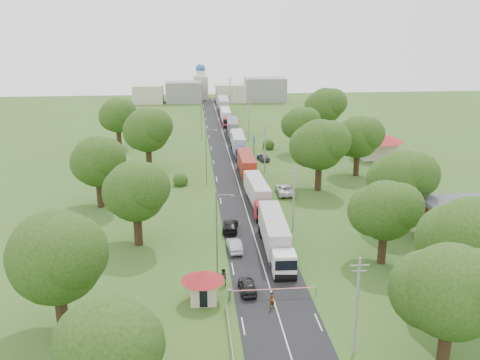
{
  "coord_description": "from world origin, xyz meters",
  "views": [
    {
      "loc": [
        -8.01,
        -73.78,
        27.75
      ],
      "look_at": [
        -0.39,
        7.28,
        3.0
      ],
      "focal_mm": 40.0,
      "sensor_mm": 36.0,
      "label": 1
    }
  ],
  "objects": [
    {
      "name": "distant_town",
      "position": [
        0.68,
        110.0,
        3.49
      ],
      "size": [
        52.0,
        8.0,
        8.0
      ],
      "color": "gray",
      "rests_on": "ground"
    },
    {
      "name": "truck_0",
      "position": [
        1.91,
        -13.9,
        2.26
      ],
      "size": [
        3.03,
        15.39,
        4.26
      ],
      "color": "white",
      "rests_on": "ground"
    },
    {
      "name": "lamp_0",
      "position": [
        -5.35,
        -20.0,
        5.55
      ],
      "size": [
        2.03,
        0.22,
        10.0
      ],
      "color": "slate",
      "rests_on": "ground"
    },
    {
      "name": "lamp_1",
      "position": [
        -5.35,
        15.0,
        5.55
      ],
      "size": [
        2.03,
        0.22,
        10.0
      ],
      "color": "slate",
      "rests_on": "ground"
    },
    {
      "name": "tree_6",
      "position": [
        14.99,
        35.14,
        6.6
      ],
      "size": [
        8.0,
        8.0,
        10.1
      ],
      "color": "#382616",
      "rests_on": "ground"
    },
    {
      "name": "car_verge_near",
      "position": [
        7.11,
        8.49,
        0.81
      ],
      "size": [
        2.86,
        5.92,
        1.63
      ],
      "primitive_type": "imported",
      "rotation": [
        0.0,
        0.0,
        3.11
      ],
      "color": "white",
      "rests_on": "ground"
    },
    {
      "name": "tree_2",
      "position": [
        13.99,
        -17.86,
        6.6
      ],
      "size": [
        8.0,
        8.0,
        10.1
      ],
      "color": "#382616",
      "rests_on": "ground"
    },
    {
      "name": "lamp_2",
      "position": [
        -5.35,
        50.0,
        5.55
      ],
      "size": [
        2.03,
        0.22,
        10.0
      ],
      "color": "slate",
      "rests_on": "ground"
    },
    {
      "name": "pole_0",
      "position": [
        5.5,
        -35.0,
        4.68
      ],
      "size": [
        1.6,
        0.24,
        9.0
      ],
      "color": "gray",
      "rests_on": "ground"
    },
    {
      "name": "truck_1",
      "position": [
        1.95,
        2.96,
        2.07
      ],
      "size": [
        2.88,
        14.13,
        3.91
      ],
      "color": "#B11418",
      "rests_on": "ground"
    },
    {
      "name": "tree_4",
      "position": [
        12.99,
        10.17,
        7.85
      ],
      "size": [
        9.6,
        9.6,
        12.05
      ],
      "color": "#382616",
      "rests_on": "ground"
    },
    {
      "name": "truck_6",
      "position": [
        2.12,
        87.44,
        2.31
      ],
      "size": [
        2.87,
        15.7,
        4.35
      ],
      "color": "#2B7340",
      "rests_on": "ground"
    },
    {
      "name": "tree_11",
      "position": [
        -22.01,
        5.16,
        7.22
      ],
      "size": [
        8.8,
        8.8,
        11.07
      ],
      "color": "#382616",
      "rests_on": "ground"
    },
    {
      "name": "pole_3",
      "position": [
        5.5,
        49.0,
        4.68
      ],
      "size": [
        1.6,
        0.24,
        9.0
      ],
      "color": "gray",
      "rests_on": "ground"
    },
    {
      "name": "tree_1",
      "position": [
        17.99,
        -29.83,
        7.85
      ],
      "size": [
        9.6,
        9.6,
        12.05
      ],
      "color": "#382616",
      "rests_on": "ground"
    },
    {
      "name": "pedestrian_booth",
      "position": [
        -4.92,
        -22.0,
        0.98
      ],
      "size": [
        1.2,
        1.19,
        1.95
      ],
      "primitive_type": "imported",
      "rotation": [
        0.0,
        0.0,
        -0.75
      ],
      "color": "gray",
      "rests_on": "ground"
    },
    {
      "name": "boom_barrier",
      "position": [
        -1.36,
        -25.0,
        0.89
      ],
      "size": [
        9.22,
        0.35,
        1.18
      ],
      "color": "slate",
      "rests_on": "ground"
    },
    {
      "name": "tree_0",
      "position": [
        11.99,
        -37.84,
        7.22
      ],
      "size": [
        8.8,
        8.8,
        11.07
      ],
      "color": "#382616",
      "rests_on": "ground"
    },
    {
      "name": "pole_2",
      "position": [
        5.5,
        21.0,
        4.68
      ],
      "size": [
        1.6,
        0.24,
        9.0
      ],
      "color": "gray",
      "rests_on": "ground"
    },
    {
      "name": "guard_rail",
      "position": [
        -5.0,
        -35.0,
        0.0
      ],
      "size": [
        0.1,
        17.0,
        1.7
      ],
      "primitive_type": null,
      "color": "slate",
      "rests_on": "ground"
    },
    {
      "name": "car_verge_far",
      "position": [
        6.49,
        30.16,
        0.72
      ],
      "size": [
        2.57,
        4.48,
        1.44
      ],
      "primitive_type": "imported",
      "rotation": [
        0.0,
        0.0,
        3.36
      ],
      "color": "#4C4D52",
      "rests_on": "ground"
    },
    {
      "name": "ground",
      "position": [
        0.0,
        0.0,
        0.0
      ],
      "size": [
        260.0,
        260.0,
        0.0
      ],
      "primitive_type": "plane",
      "color": "#3A561C",
      "rests_on": "ground"
    },
    {
      "name": "road",
      "position": [
        0.0,
        20.0,
        0.0
      ],
      "size": [
        8.0,
        200.0,
        0.04
      ],
      "primitive_type": "cube",
      "color": "black",
      "rests_on": "ground"
    },
    {
      "name": "truck_4",
      "position": [
        2.18,
        53.04,
        2.16
      ],
      "size": [
        3.2,
        14.77,
        4.08
      ],
      "color": "silver",
      "rests_on": "ground"
    },
    {
      "name": "tree_13",
      "position": [
        -24.01,
        45.16,
        7.22
      ],
      "size": [
        8.8,
        8.8,
        11.07
      ],
      "color": "#382616",
      "rests_on": "ground"
    },
    {
      "name": "car_lane_front",
      "position": [
        -2.5,
        -23.5,
        0.7
      ],
      "size": [
        1.83,
        4.2,
        1.41
      ],
      "primitive_type": "imported",
      "rotation": [
        0.0,
        0.0,
        3.18
      ],
      "color": "black",
      "rests_on": "ground"
    },
    {
      "name": "truck_5",
      "position": [
        1.68,
        70.45,
        2.01
      ],
      "size": [
        2.36,
        13.65,
        3.79
      ],
      "color": "#B71C39",
      "rests_on": "ground"
    },
    {
      "name": "tree_3",
      "position": [
        19.99,
        -7.84,
        7.22
      ],
      "size": [
        8.8,
        8.8,
        11.07
      ],
      "color": "#382616",
      "rests_on": "ground"
    },
    {
      "name": "house_cream",
      "position": [
        30.0,
        30.0,
        3.64
      ],
      "size": [
        10.08,
        10.08,
        5.8
      ],
      "color": "beige",
      "rests_on": "ground"
    },
    {
      "name": "tree_10",
      "position": [
        -15.01,
        -9.84,
        7.22
      ],
      "size": [
        8.8,
        8.8,
        11.07
      ],
      "color": "#382616",
      "rests_on": "ground"
    },
    {
      "name": "house_brick",
      "position": [
        26.0,
        -12.0,
        2.65
      ],
      "size": [
        8.6,
        6.6,
        5.2
      ],
      "color": "maroon",
      "rests_on": "ground"
    },
    {
      "name": "tree_8",
      "position": [
        -14.01,
        -41.86,
        6.6
      ],
      "size": [
        8.0,
        8.0,
        10.1
      ],
      "color": "#382616",
      "rests_on": "ground"
    },
    {
      "name": "pole_1",
      "position": [
        5.5,
        -7.0,
        4.68
      ],
      "size": [
        1.6,
        0.24,
        9.0
      ],
      "color": "gray",
      "rests_on": "ground"
    },
    {
      "name": "guard_booth",
      "position": [
        -7.2,
        -25.0,
        2.16
      ],
      "size": [
        4.4,
        4.4,
        3.45
      ],
      "color": "beige",
      "rests_on": "ground"
    },
    {
      "name": "car_lane_mid",
      "position": [
        -3.0,
        -13.0,
        0.72
      ],
      "size": [
        1.84,
        4.46,
        1.44
      ],
      "primitive_type": "imported",
      "rotation": [
        0.0,
        0.0,
        3.21
      ],
      "color": "#A8AAB1",
      "rests_on": "ground"
    },
    {
      "name": "truck_2",
      "position": [
        1.92,
        18.41,
        2.15
      ],
      "size": [
        2.61,
        14.61,
        4.05
      ],
      "color": "gold",
      "rests_on": "ground"
    },
    {
      "name": "tree_7",
      "position": [
        23.99,
        50.17,
        7.85
      ],
      "size": [
        9.6,
        9.6,
        12.05
      ],
      "color": "#382616",
      "rests_on": "ground"
    },
    {
      "name": "truck_3",
      "position": [
        2.04,
        36.55,
        2.14
      ],
      "size": [
        2.87,
        14.59,
        4.04
      ],
      "color": "#1B47A7",
      "rests_on": "ground"
    },
    {
      "name": "tree_5",
      "position": [
        21.99,
        18.16,
        7.22
      ],
      "size": [
        8.8,
        8.8,
        11.07
      ],
      "color": "#382616",
      "rests_on": "ground"
    },
    {
      "name": "car_lane_rear",
      "position": [
        -3.0,
        -6.43,
        0.72
      ],
      "size": [
        2.63,
        5.19,
        1.44
      ],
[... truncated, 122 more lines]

